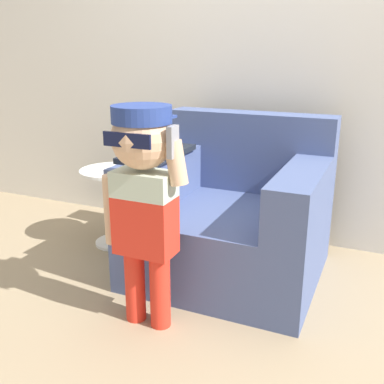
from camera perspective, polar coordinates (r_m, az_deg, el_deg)
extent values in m
plane|color=#998466|center=(2.69, 6.72, -9.93)|extent=(10.00, 10.00, 0.00)
cube|color=silver|center=(2.97, 11.35, 18.50)|extent=(10.00, 0.05, 2.60)
cube|color=#475684|center=(2.57, 4.66, -6.16)|extent=(1.00, 0.92, 0.41)
cube|color=#475684|center=(2.77, 7.46, 5.12)|extent=(1.00, 0.18, 0.47)
cube|color=#475684|center=(2.53, -4.33, 1.61)|extent=(0.21, 0.74, 0.27)
cube|color=#475684|center=(2.28, 13.58, -0.67)|extent=(0.21, 0.74, 0.27)
cube|color=black|center=(2.49, -4.41, 4.91)|extent=(0.25, 0.50, 0.03)
cylinder|color=red|center=(2.18, -7.24, -11.59)|extent=(0.10, 0.10, 0.36)
cylinder|color=red|center=(2.12, -4.07, -12.37)|extent=(0.10, 0.10, 0.36)
cube|color=red|center=(2.01, -5.95, -4.18)|extent=(0.27, 0.15, 0.27)
cube|color=#B7C6B2|center=(1.95, -6.12, 1.03)|extent=(0.27, 0.15, 0.11)
sphere|color=tan|center=(1.90, -6.32, 6.81)|extent=(0.27, 0.27, 0.27)
cylinder|color=navy|center=(1.89, -6.42, 9.79)|extent=(0.25, 0.25, 0.07)
cube|color=navy|center=(1.99, -4.64, 9.49)|extent=(0.15, 0.12, 0.01)
cube|color=#0F1433|center=(1.80, -8.30, 6.53)|extent=(0.21, 0.01, 0.06)
cylinder|color=tan|center=(2.08, -10.10, -2.20)|extent=(0.08, 0.08, 0.32)
cylinder|color=tan|center=(1.85, -2.04, 3.73)|extent=(0.11, 0.08, 0.19)
cube|color=gray|center=(1.81, -2.45, 6.37)|extent=(0.02, 0.07, 0.13)
cylinder|color=white|center=(3.06, -9.70, -6.28)|extent=(0.26, 0.26, 0.02)
cylinder|color=white|center=(2.98, -9.93, -2.10)|extent=(0.07, 0.07, 0.49)
cylinder|color=white|center=(2.90, -10.20, 2.67)|extent=(0.40, 0.40, 0.02)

